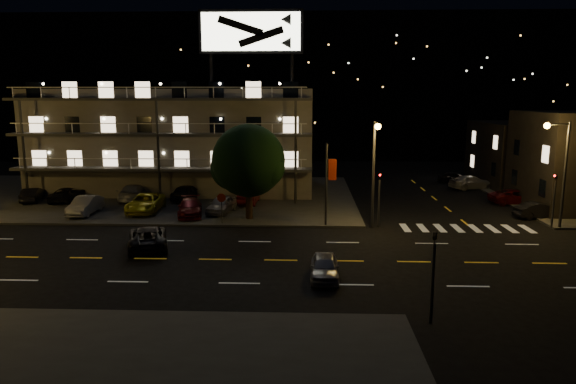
{
  "coord_description": "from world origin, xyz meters",
  "views": [
    {
      "loc": [
        3.56,
        -29.74,
        9.71
      ],
      "look_at": [
        2.13,
        8.0,
        2.73
      ],
      "focal_mm": 32.0,
      "sensor_mm": 36.0,
      "label": 1
    }
  ],
  "objects_px": {
    "lot_car_7": "(134,192)",
    "side_car_0": "(539,210)",
    "road_car_east": "(325,267)",
    "road_car_west": "(148,237)",
    "lot_car_4": "(221,204)",
    "tree": "(248,163)",
    "lot_car_2": "(145,203)"
  },
  "relations": [
    {
      "from": "tree",
      "to": "lot_car_7",
      "type": "xyz_separation_m",
      "value": [
        -11.67,
        6.94,
        -3.73
      ]
    },
    {
      "from": "tree",
      "to": "lot_car_7",
      "type": "bearing_deg",
      "value": 149.28
    },
    {
      "from": "lot_car_4",
      "to": "side_car_0",
      "type": "xyz_separation_m",
      "value": [
        26.1,
        -0.47,
        -0.2
      ]
    },
    {
      "from": "lot_car_7",
      "to": "road_car_east",
      "type": "distance_m",
      "value": 26.61
    },
    {
      "from": "road_car_east",
      "to": "side_car_0",
      "type": "bearing_deg",
      "value": 40.82
    },
    {
      "from": "lot_car_7",
      "to": "side_car_0",
      "type": "relative_size",
      "value": 1.32
    },
    {
      "from": "lot_car_4",
      "to": "side_car_0",
      "type": "distance_m",
      "value": 26.11
    },
    {
      "from": "lot_car_2",
      "to": "side_car_0",
      "type": "relative_size",
      "value": 1.35
    },
    {
      "from": "lot_car_4",
      "to": "lot_car_7",
      "type": "distance_m",
      "value": 10.41
    },
    {
      "from": "tree",
      "to": "lot_car_7",
      "type": "distance_m",
      "value": 14.08
    },
    {
      "from": "lot_car_7",
      "to": "side_car_0",
      "type": "xyz_separation_m",
      "value": [
        35.26,
        -5.41,
        -0.25
      ]
    },
    {
      "from": "lot_car_2",
      "to": "lot_car_7",
      "type": "bearing_deg",
      "value": 116.51
    },
    {
      "from": "lot_car_4",
      "to": "road_car_west",
      "type": "height_order",
      "value": "lot_car_4"
    },
    {
      "from": "lot_car_2",
      "to": "road_car_east",
      "type": "relative_size",
      "value": 1.42
    },
    {
      "from": "lot_car_4",
      "to": "road_car_east",
      "type": "height_order",
      "value": "lot_car_4"
    },
    {
      "from": "side_car_0",
      "to": "tree",
      "type": "bearing_deg",
      "value": 83.8
    },
    {
      "from": "tree",
      "to": "lot_car_2",
      "type": "height_order",
      "value": "tree"
    },
    {
      "from": "lot_car_7",
      "to": "lot_car_4",
      "type": "bearing_deg",
      "value": 145.57
    },
    {
      "from": "lot_car_2",
      "to": "lot_car_4",
      "type": "xyz_separation_m",
      "value": [
        6.53,
        -0.16,
        -0.04
      ]
    },
    {
      "from": "tree",
      "to": "lot_car_2",
      "type": "relative_size",
      "value": 1.41
    },
    {
      "from": "lot_car_2",
      "to": "tree",
      "type": "bearing_deg",
      "value": -15.71
    },
    {
      "from": "tree",
      "to": "lot_car_4",
      "type": "xyz_separation_m",
      "value": [
        -2.52,
        2.0,
        -3.79
      ]
    },
    {
      "from": "lot_car_2",
      "to": "lot_car_4",
      "type": "bearing_deg",
      "value": -3.67
    },
    {
      "from": "lot_car_2",
      "to": "road_car_west",
      "type": "height_order",
      "value": "lot_car_2"
    },
    {
      "from": "side_car_0",
      "to": "road_car_east",
      "type": "relative_size",
      "value": 1.05
    },
    {
      "from": "lot_car_4",
      "to": "road_car_east",
      "type": "relative_size",
      "value": 1.09
    },
    {
      "from": "road_car_east",
      "to": "tree",
      "type": "bearing_deg",
      "value": 114.44
    },
    {
      "from": "road_car_east",
      "to": "road_car_west",
      "type": "height_order",
      "value": "road_car_west"
    },
    {
      "from": "lot_car_2",
      "to": "lot_car_4",
      "type": "relative_size",
      "value": 1.3
    },
    {
      "from": "road_car_east",
      "to": "road_car_west",
      "type": "xyz_separation_m",
      "value": [
        -11.37,
        5.29,
        0.07
      ]
    },
    {
      "from": "lot_car_4",
      "to": "side_car_0",
      "type": "bearing_deg",
      "value": 9.63
    },
    {
      "from": "side_car_0",
      "to": "lot_car_7",
      "type": "bearing_deg",
      "value": 71.36
    }
  ]
}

